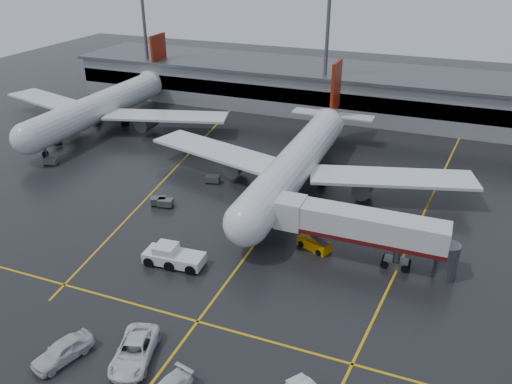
% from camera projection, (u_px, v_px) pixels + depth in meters
% --- Properties ---
extents(ground, '(220.00, 220.00, 0.00)m').
position_uv_depth(ground, '(276.00, 216.00, 66.47)').
color(ground, black).
rests_on(ground, ground).
extents(apron_line_centre, '(0.25, 90.00, 0.02)m').
position_uv_depth(apron_line_centre, '(276.00, 216.00, 66.46)').
color(apron_line_centre, gold).
rests_on(apron_line_centre, ground).
extents(apron_line_stop, '(60.00, 0.25, 0.02)m').
position_uv_depth(apron_line_stop, '(198.00, 321.00, 48.13)').
color(apron_line_stop, gold).
rests_on(apron_line_stop, ground).
extents(apron_line_left, '(9.99, 69.35, 0.02)m').
position_uv_depth(apron_line_left, '(178.00, 165.00, 81.38)').
color(apron_line_left, gold).
rests_on(apron_line_left, ground).
extents(apron_line_right, '(7.57, 69.64, 0.02)m').
position_uv_depth(apron_line_right, '(427.00, 206.00, 68.87)').
color(apron_line_right, gold).
rests_on(apron_line_right, ground).
extents(terminal, '(122.00, 19.00, 8.60)m').
position_uv_depth(terminal, '(355.00, 91.00, 104.50)').
color(terminal, gray).
rests_on(terminal, ground).
extents(light_mast_left, '(3.00, 1.20, 25.45)m').
position_uv_depth(light_mast_left, '(145.00, 31.00, 109.86)').
color(light_mast_left, '#595B60').
rests_on(light_mast_left, ground).
extents(light_mast_mid, '(3.00, 1.20, 25.45)m').
position_uv_depth(light_mast_mid, '(327.00, 43.00, 96.69)').
color(light_mast_mid, '#595B60').
rests_on(light_mast_mid, ground).
extents(main_airliner, '(48.80, 45.60, 14.10)m').
position_uv_depth(main_airliner, '(299.00, 159.00, 72.68)').
color(main_airliner, silver).
rests_on(main_airliner, ground).
extents(second_airliner, '(48.80, 45.60, 14.10)m').
position_uv_depth(second_airliner, '(105.00, 104.00, 96.51)').
color(second_airliner, silver).
rests_on(second_airliner, ground).
extents(jet_bridge, '(19.90, 3.40, 6.05)m').
position_uv_depth(jet_bridge, '(361.00, 229.00, 55.81)').
color(jet_bridge, silver).
rests_on(jet_bridge, ground).
extents(pushback_tractor, '(6.83, 3.29, 2.38)m').
position_uv_depth(pushback_tractor, '(173.00, 257.00, 56.24)').
color(pushback_tractor, silver).
rests_on(pushback_tractor, ground).
extents(belt_loader, '(4.22, 3.05, 2.46)m').
position_uv_depth(belt_loader, '(314.00, 244.00, 59.24)').
color(belt_loader, orange).
rests_on(belt_loader, ground).
extents(service_van_a, '(4.70, 7.11, 1.82)m').
position_uv_depth(service_van_a, '(134.00, 351.00, 43.42)').
color(service_van_a, white).
rests_on(service_van_a, ground).
extents(service_van_d, '(3.60, 5.74, 1.82)m').
position_uv_depth(service_van_d, '(63.00, 351.00, 43.47)').
color(service_van_d, silver).
rests_on(service_van_d, ground).
extents(baggage_cart_a, '(2.23, 1.69, 1.12)m').
position_uv_depth(baggage_cart_a, '(165.00, 203.00, 68.45)').
color(baggage_cart_a, '#595B60').
rests_on(baggage_cart_a, ground).
extents(baggage_cart_b, '(2.38, 2.12, 1.12)m').
position_uv_depth(baggage_cart_b, '(158.00, 201.00, 68.96)').
color(baggage_cart_b, '#595B60').
rests_on(baggage_cart_b, ground).
extents(baggage_cart_c, '(2.25, 1.73, 1.12)m').
position_uv_depth(baggage_cart_c, '(213.00, 179.00, 75.20)').
color(baggage_cart_c, '#595B60').
rests_on(baggage_cart_c, ground).
extents(baggage_cart_d, '(2.34, 1.96, 1.12)m').
position_uv_depth(baggage_cart_d, '(56.00, 140.00, 89.56)').
color(baggage_cart_d, '#595B60').
rests_on(baggage_cart_d, ground).
extents(baggage_cart_e, '(2.28, 1.80, 1.12)m').
position_uv_depth(baggage_cart_e, '(51.00, 161.00, 81.14)').
color(baggage_cart_e, '#595B60').
rests_on(baggage_cart_e, ground).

